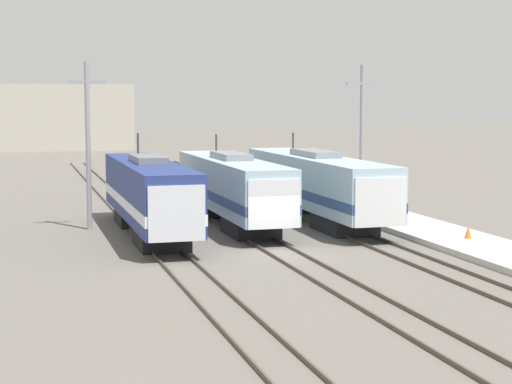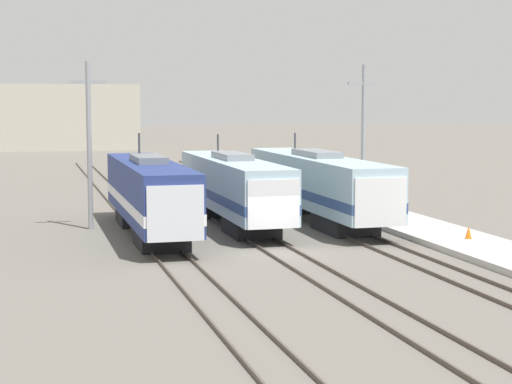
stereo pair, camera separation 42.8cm
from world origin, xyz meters
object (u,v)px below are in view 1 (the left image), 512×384
object	(u,v)px
locomotive_far_left	(150,195)
catenary_tower_left	(88,142)
traffic_cone	(468,232)
locomotive_far_right	(317,185)
catenary_tower_right	(362,138)
locomotive_center	(233,188)

from	to	relation	value
locomotive_far_left	catenary_tower_left	bearing A→B (deg)	130.28
traffic_cone	locomotive_far_right	bearing A→B (deg)	114.46
catenary_tower_left	catenary_tower_right	xyz separation A→B (m)	(16.00, 0.00, 0.00)
locomotive_far_right	catenary_tower_left	distance (m)	13.36
locomotive_center	locomotive_far_right	xyz separation A→B (m)	(5.13, 0.27, 0.02)
locomotive_far_left	traffic_cone	bearing A→B (deg)	-24.60
locomotive_far_left	catenary_tower_left	distance (m)	5.10
locomotive_far_left	locomotive_far_right	world-z (taller)	locomotive_far_left
catenary_tower_right	traffic_cone	distance (m)	10.97
locomotive_far_left	locomotive_far_right	size ratio (longest dim) A/B	0.87
locomotive_center	catenary_tower_left	bearing A→B (deg)	175.16
catenary_tower_left	locomotive_far_right	bearing A→B (deg)	-1.76
locomotive_far_left	traffic_cone	distance (m)	16.18
catenary_tower_left	locomotive_far_left	bearing A→B (deg)	-49.72
locomotive_center	catenary_tower_left	xyz separation A→B (m)	(-7.95, 0.67, 2.70)
locomotive_center	traffic_cone	bearing A→B (deg)	-44.52
catenary_tower_right	catenary_tower_left	bearing A→B (deg)	180.00
locomotive_far_left	locomotive_center	size ratio (longest dim) A/B	0.98
catenary_tower_left	locomotive_center	bearing A→B (deg)	-4.84
locomotive_center	traffic_cone	size ratio (longest dim) A/B	26.94
locomotive_far_left	locomotive_far_right	xyz separation A→B (m)	(10.27, 2.92, -0.02)
locomotive_far_right	traffic_cone	bearing A→B (deg)	-65.54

